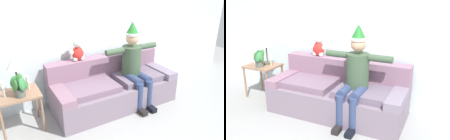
# 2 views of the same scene
# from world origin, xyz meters

# --- Properties ---
(back_wall) EXTENTS (7.00, 0.10, 2.70)m
(back_wall) POSITION_xyz_m (0.00, 1.55, 1.35)
(back_wall) COLOR silver
(back_wall) RESTS_ON ground_plane
(couch) EXTENTS (2.17, 0.91, 0.84)m
(couch) POSITION_xyz_m (0.00, 1.02, 0.32)
(couch) COLOR slate
(couch) RESTS_ON ground_plane
(person_seated) EXTENTS (1.02, 0.77, 1.50)m
(person_seated) POSITION_xyz_m (0.35, 0.85, 0.76)
(person_seated) COLOR #3C513A
(person_seated) RESTS_ON ground_plane
(teddy_bear) EXTENTS (0.29, 0.17, 0.38)m
(teddy_bear) POSITION_xyz_m (-0.51, 1.30, 1.01)
(teddy_bear) COLOR red
(teddy_bear) RESTS_ON couch
(side_table) EXTENTS (0.59, 0.49, 0.61)m
(side_table) POSITION_xyz_m (-1.56, 1.03, 0.52)
(side_table) COLOR #92694F
(side_table) RESTS_ON ground_plane
(table_lamp) EXTENTS (0.24, 0.24, 0.52)m
(table_lamp) POSITION_xyz_m (-1.52, 1.13, 1.01)
(table_lamp) COLOR #4D5039
(table_lamp) RESTS_ON side_table
(potted_plant) EXTENTS (0.26, 0.28, 0.32)m
(potted_plant) POSITION_xyz_m (-1.53, 0.93, 0.77)
(potted_plant) COLOR #535A51
(potted_plant) RESTS_ON side_table
(candle_tall) EXTENTS (0.04, 0.04, 0.23)m
(candle_tall) POSITION_xyz_m (-1.73, 1.01, 0.76)
(candle_tall) COLOR beige
(candle_tall) RESTS_ON side_table
(candle_short) EXTENTS (0.04, 0.04, 0.22)m
(candle_short) POSITION_xyz_m (-1.39, 1.07, 0.75)
(candle_short) COLOR beige
(candle_short) RESTS_ON side_table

